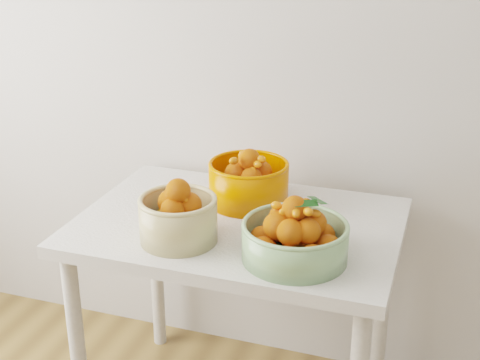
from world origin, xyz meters
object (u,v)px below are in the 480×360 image
Objects in this scene: bowl_green at (295,237)px; bowl_orange at (249,181)px; bowl_cream at (178,217)px; table at (239,248)px.

bowl_green is 1.07× the size of bowl_orange.
bowl_orange is at bearing 126.32° from bowl_green.
bowl_cream is 0.35m from bowl_green.
bowl_orange is (-0.24, 0.33, 0.01)m from bowl_green.
bowl_cream is (-0.12, -0.18, 0.17)m from table.
bowl_green is at bearing -0.11° from bowl_cream.
table is at bearing 55.49° from bowl_cream.
bowl_green is 0.40m from bowl_orange.
table is 2.75× the size of bowl_green.
table is 0.22m from bowl_orange.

